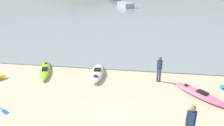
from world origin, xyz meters
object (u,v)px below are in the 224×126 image
object	(u,v)px
kayak_on_sand_2	(199,94)
kayak_on_sand_4	(45,70)
person_near_foreground	(190,123)
moored_boat_0	(125,5)
person_near_waterline	(159,68)
kayak_on_sand_3	(97,73)

from	to	relation	value
kayak_on_sand_2	kayak_on_sand_4	size ratio (longest dim) A/B	0.82
kayak_on_sand_2	person_near_foreground	distance (m)	4.11
kayak_on_sand_4	person_near_foreground	size ratio (longest dim) A/B	1.91
kayak_on_sand_2	kayak_on_sand_4	bearing A→B (deg)	168.50
person_near_foreground	moored_boat_0	xyz separation A→B (m)	(-5.74, 39.68, -0.49)
kayak_on_sand_4	person_near_foreground	distance (m)	10.00
kayak_on_sand_2	moored_boat_0	world-z (taller)	moored_boat_0
person_near_foreground	person_near_waterline	world-z (taller)	person_near_foreground
kayak_on_sand_2	moored_boat_0	size ratio (longest dim) A/B	0.56
kayak_on_sand_2	kayak_on_sand_4	world-z (taller)	kayak_on_sand_2
person_near_foreground	moored_boat_0	distance (m)	40.09
kayak_on_sand_2	moored_boat_0	distance (m)	36.54
person_near_waterline	kayak_on_sand_2	bearing A→B (deg)	-37.22
person_near_waterline	moored_boat_0	xyz separation A→B (m)	(-4.97, 34.31, -0.38)
kayak_on_sand_3	person_near_waterline	world-z (taller)	person_near_waterline
person_near_foreground	moored_boat_0	world-z (taller)	person_near_foreground
moored_boat_0	person_near_waterline	bearing A→B (deg)	-81.76
kayak_on_sand_4	person_near_foreground	bearing A→B (deg)	-35.12
person_near_foreground	kayak_on_sand_3	bearing A→B (deg)	129.20
person_near_foreground	moored_boat_0	bearing A→B (deg)	98.24
person_near_waterline	kayak_on_sand_4	bearing A→B (deg)	177.15
kayak_on_sand_3	kayak_on_sand_4	world-z (taller)	kayak_on_sand_3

